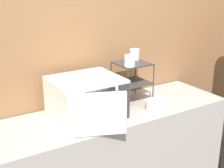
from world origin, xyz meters
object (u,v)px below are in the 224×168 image
at_px(glass_back_right, 135,54).
at_px(bowl, 157,105).
at_px(dish_rack, 132,74).
at_px(microwave, 87,99).
at_px(glass_front_left, 130,61).

relative_size(glass_back_right, bowl, 0.53).
bearing_deg(bowl, dish_rack, 102.65).
bearing_deg(microwave, dish_rack, 12.20).
distance_m(glass_front_left, glass_back_right, 0.22).
relative_size(dish_rack, bowl, 1.95).
xyz_separation_m(microwave, bowl, (0.53, -0.15, -0.11)).
relative_size(glass_front_left, bowl, 0.53).
distance_m(dish_rack, bowl, 0.33).
relative_size(dish_rack, glass_back_right, 3.70).
height_order(dish_rack, glass_back_right, glass_back_right).
relative_size(microwave, bowl, 3.51).
bearing_deg(glass_front_left, bowl, -52.57).
bearing_deg(glass_front_left, microwave, -176.25).
xyz_separation_m(microwave, glass_front_left, (0.40, 0.03, 0.23)).
distance_m(microwave, bowl, 0.57).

